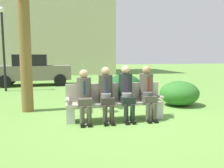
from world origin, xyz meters
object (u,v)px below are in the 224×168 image
Objects in this scene: park_bench at (115,102)px; shrub_near_bench at (179,93)px; seated_man_leftmost at (84,93)px; building_backdrop at (52,10)px; street_lamp at (3,41)px; parked_car_near at (33,70)px; seated_man_centerright at (126,90)px; seated_man_centerleft at (106,91)px; shrub_mid_lawn at (124,85)px; seated_man_rightmost at (147,90)px.

shrub_near_bench is at bearing 25.63° from park_bench.
seated_man_leftmost is 0.11× the size of building_backdrop.
shrub_near_bench is 0.34× the size of street_lamp.
shrub_near_bench is 8.30m from parked_car_near.
park_bench is 0.83m from seated_man_leftmost.
building_backdrop is at bearing 82.57° from street_lamp.
seated_man_centerright reaches higher than shrub_near_bench.
street_lamp reaches higher than seated_man_leftmost.
seated_man_centerleft is 8.11m from parked_car_near.
building_backdrop is at bearing 98.23° from seated_man_centerright.
parked_car_near reaches higher than park_bench.
street_lamp is 0.31× the size of building_backdrop.
parked_car_near is 11.38m from building_backdrop.
building_backdrop is (-1.54, 17.77, 5.30)m from seated_man_leftmost.
seated_man_leftmost is 18.61m from building_backdrop.
shrub_mid_lawn is at bearing 68.75° from seated_man_centerleft.
shrub_near_bench is at bearing 22.05° from seated_man_leftmost.
seated_man_centerright is 0.11× the size of building_backdrop.
park_bench is at bearing -108.41° from shrub_mid_lawn.
park_bench is 0.61× the size of parked_car_near.
seated_man_centerright is 0.34× the size of parked_car_near.
park_bench is at bearing -82.55° from building_backdrop.
seated_man_centerleft is 0.95× the size of shrub_mid_lawn.
seated_man_leftmost is at bearing -85.05° from building_backdrop.
park_bench is at bearing -154.37° from shrub_near_bench.
shrub_near_bench is (2.38, 1.14, -0.04)m from park_bench.
seated_man_rightmost is at bearing -95.17° from shrub_mid_lawn.
seated_man_rightmost is at bearing -140.98° from shrub_near_bench.
seated_man_rightmost is 0.11× the size of building_backdrop.
shrub_mid_lawn is at bearing 61.68° from seated_man_leftmost.
seated_man_leftmost is at bearing -157.95° from shrub_near_bench.
shrub_mid_lawn is 0.12× the size of building_backdrop.
street_lamp is at bearing 156.71° from shrub_mid_lawn.
seated_man_centerright is 7.19m from street_lamp.
seated_man_centerleft is 1.05m from seated_man_rightmost.
shrub_near_bench is (1.57, 1.27, -0.35)m from seated_man_rightmost.
seated_man_centerleft is at bearing -179.89° from seated_man_rightmost.
seated_man_rightmost is (1.58, 0.00, 0.03)m from seated_man_leftmost.
building_backdrop is (-2.31, 17.64, 5.57)m from park_bench.
seated_man_leftmost is 0.94× the size of seated_man_centerright.
shrub_near_bench is at bearing -50.31° from parked_car_near.
park_bench is 1.83× the size of seated_man_centerleft.
seated_man_leftmost is 0.96× the size of seated_man_centerleft.
park_bench is at bearing -54.94° from street_lamp.
parked_car_near is (-2.92, 7.52, 0.40)m from park_bench.
park_bench is at bearing -68.79° from parked_car_near.
seated_man_rightmost is at bearing -0.11° from seated_man_centerright.
park_bench is at bearing 9.88° from seated_man_leftmost.
parked_car_near reaches higher than shrub_mid_lawn.
building_backdrop is at bearing 97.45° from park_bench.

